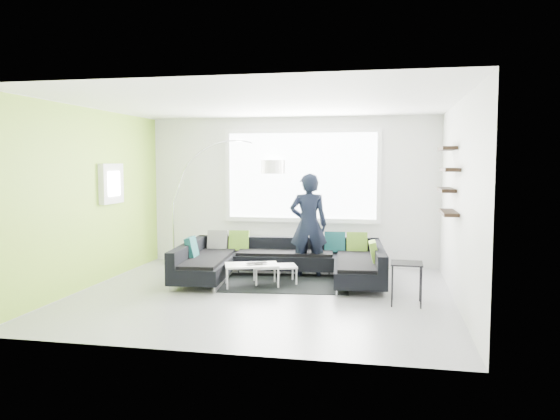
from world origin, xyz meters
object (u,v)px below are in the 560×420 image
(person, at_px, (308,225))
(side_table, at_px, (406,284))
(coffee_table, at_px, (263,274))
(sectional_sofa, at_px, (281,262))
(laptop, at_px, (258,264))
(arc_lamp, at_px, (173,202))

(person, bearing_deg, side_table, 124.49)
(coffee_table, bearing_deg, side_table, -39.15)
(sectional_sofa, distance_m, laptop, 0.55)
(sectional_sofa, xyz_separation_m, person, (0.37, 0.53, 0.57))
(side_table, bearing_deg, arc_lamp, 152.69)
(laptop, bearing_deg, sectional_sofa, 25.76)
(side_table, height_order, laptop, side_table)
(sectional_sofa, xyz_separation_m, arc_lamp, (-2.33, 1.12, 0.88))
(side_table, relative_size, laptop, 1.46)
(sectional_sofa, bearing_deg, coffee_table, -131.80)
(laptop, bearing_deg, coffee_table, 38.13)
(laptop, bearing_deg, arc_lamp, 109.25)
(person, bearing_deg, arc_lamp, -22.18)
(coffee_table, distance_m, arc_lamp, 2.73)
(sectional_sofa, height_order, laptop, sectional_sofa)
(person, distance_m, laptop, 1.30)
(coffee_table, xyz_separation_m, arc_lamp, (-2.10, 1.43, 1.02))
(person, xyz_separation_m, laptop, (-0.66, -1.00, -0.52))
(coffee_table, height_order, person, person)
(sectional_sofa, bearing_deg, side_table, -34.38)
(coffee_table, distance_m, laptop, 0.25)
(arc_lamp, xyz_separation_m, laptop, (2.04, -1.59, -0.83))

